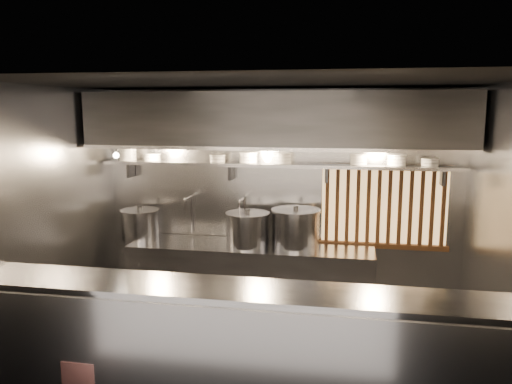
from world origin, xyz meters
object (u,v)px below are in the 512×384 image
(stock_pot_right, at_px, (248,229))
(pendant_bulb, at_px, (268,159))
(stock_pot_mid, at_px, (296,228))
(stock_pot_left, at_px, (140,224))
(heat_lamp, at_px, (114,150))

(stock_pot_right, bearing_deg, pendant_bulb, 26.13)
(pendant_bulb, height_order, stock_pot_mid, pendant_bulb)
(stock_pot_left, xyz_separation_m, stock_pot_right, (1.42, -0.08, 0.02))
(stock_pot_mid, bearing_deg, stock_pot_left, 179.49)
(heat_lamp, bearing_deg, stock_pot_left, 65.24)
(heat_lamp, xyz_separation_m, pendant_bulb, (1.80, 0.35, -0.11))
(heat_lamp, bearing_deg, stock_pot_right, 8.64)
(pendant_bulb, bearing_deg, stock_pot_mid, -7.50)
(heat_lamp, xyz_separation_m, stock_pot_mid, (2.15, 0.30, -0.93))
(heat_lamp, relative_size, stock_pot_mid, 0.50)
(stock_pot_left, bearing_deg, stock_pot_right, -3.30)
(stock_pot_mid, relative_size, stock_pot_right, 1.00)
(stock_pot_right, bearing_deg, stock_pot_mid, 6.34)
(pendant_bulb, distance_m, stock_pot_left, 1.86)
(heat_lamp, distance_m, stock_pot_mid, 2.36)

